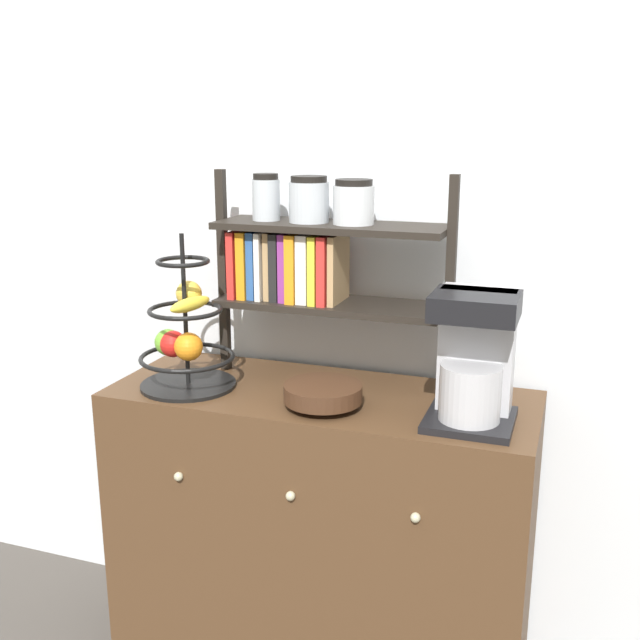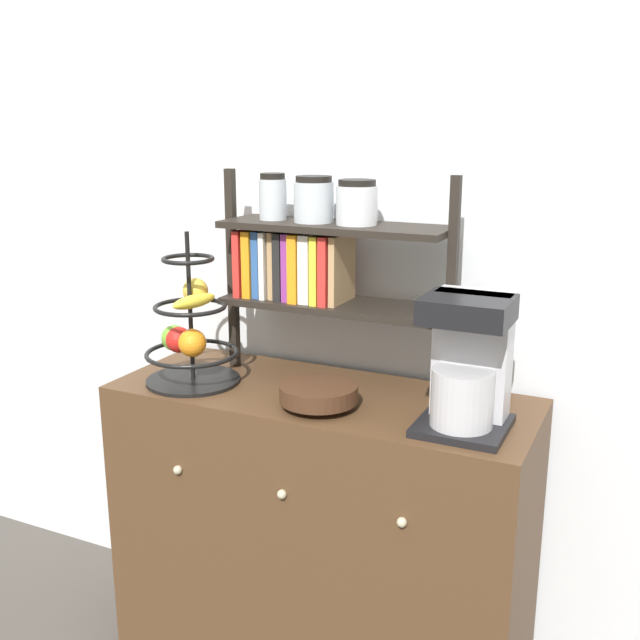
{
  "view_description": "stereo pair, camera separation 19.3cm",
  "coord_description": "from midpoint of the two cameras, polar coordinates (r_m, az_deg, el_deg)",
  "views": [
    {
      "loc": [
        0.62,
        -1.55,
        1.55
      ],
      "look_at": [
        -0.0,
        0.22,
        1.06
      ],
      "focal_mm": 42.0,
      "sensor_mm": 36.0,
      "label": 1
    },
    {
      "loc": [
        0.8,
        -1.47,
        1.55
      ],
      "look_at": [
        -0.0,
        0.22,
        1.06
      ],
      "focal_mm": 42.0,
      "sensor_mm": 36.0,
      "label": 2
    }
  ],
  "objects": [
    {
      "name": "wall_back",
      "position": [
        2.13,
        5.77,
        7.82
      ],
      "size": [
        7.0,
        0.05,
        2.6
      ],
      "primitive_type": "cube",
      "color": "silver",
      "rests_on": "ground_plane"
    },
    {
      "name": "sideboard",
      "position": [
        2.18,
        2.71,
        -16.31
      ],
      "size": [
        1.13,
        0.45,
        0.86
      ],
      "color": "#4C331E",
      "rests_on": "ground_plane"
    },
    {
      "name": "coffee_maker",
      "position": [
        1.78,
        14.28,
        -3.29
      ],
      "size": [
        0.21,
        0.21,
        0.32
      ],
      "color": "black",
      "rests_on": "sideboard"
    },
    {
      "name": "fruit_stand",
      "position": [
        2.05,
        -7.3,
        -1.13
      ],
      "size": [
        0.26,
        0.26,
        0.42
      ],
      "color": "black",
      "rests_on": "sideboard"
    },
    {
      "name": "wooden_bowl",
      "position": [
        1.88,
        2.84,
        -5.7
      ],
      "size": [
        0.2,
        0.2,
        0.06
      ],
      "color": "#422819",
      "rests_on": "sideboard"
    },
    {
      "name": "shelf_hutch",
      "position": [
        2.02,
        2.26,
        5.17
      ],
      "size": [
        0.67,
        0.2,
        0.57
      ],
      "color": "black",
      "rests_on": "sideboard"
    }
  ]
}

